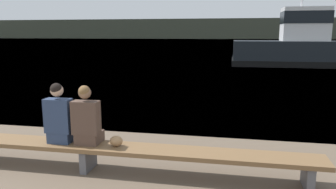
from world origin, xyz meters
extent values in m
plane|color=#426B8E|center=(0.00, 125.56, 0.00)|extent=(240.00, 240.00, 0.00)
cube|color=#424738|center=(0.00, 139.16, 4.05)|extent=(600.00, 12.00, 8.10)
cube|color=brown|center=(0.26, 3.34, 0.42)|extent=(7.81, 0.55, 0.07)
cube|color=#515156|center=(3.87, 3.34, 0.19)|extent=(0.12, 0.47, 0.38)
cube|color=#515156|center=(0.26, 3.34, 0.19)|extent=(0.12, 0.47, 0.38)
cube|color=navy|center=(-0.24, 3.43, 0.55)|extent=(0.40, 0.41, 0.19)
cube|color=navy|center=(-0.24, 3.32, 0.95)|extent=(0.46, 0.22, 0.59)
sphere|color=tan|center=(-0.24, 3.32, 1.39)|extent=(0.22, 0.22, 0.22)
sphere|color=black|center=(-0.24, 3.30, 1.42)|extent=(0.20, 0.20, 0.20)
cube|color=#4C382D|center=(0.26, 3.43, 0.55)|extent=(0.40, 0.41, 0.19)
cube|color=#4C382D|center=(0.26, 3.32, 0.94)|extent=(0.46, 0.22, 0.57)
sphere|color=#846047|center=(0.26, 3.32, 1.37)|extent=(0.21, 0.21, 0.21)
sphere|color=brown|center=(0.26, 3.31, 1.39)|extent=(0.20, 0.20, 0.20)
ellipsoid|color=#9E754C|center=(0.78, 3.35, 0.55)|extent=(0.22, 0.17, 0.18)
cube|color=black|center=(7.26, 23.58, 0.89)|extent=(8.98, 3.44, 1.78)
cube|color=black|center=(7.26, 23.58, 0.21)|extent=(9.16, 3.57, 0.43)
cube|color=silver|center=(7.71, 23.58, 2.96)|extent=(3.14, 2.06, 2.35)
cube|color=black|center=(7.71, 23.58, 3.43)|extent=(3.21, 2.13, 0.85)
camera|label=1|loc=(2.65, -1.68, 2.35)|focal=35.00mm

